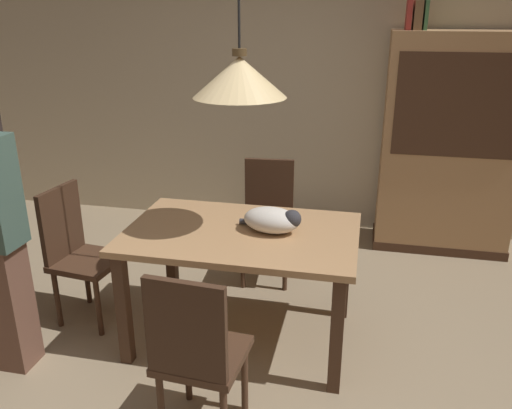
# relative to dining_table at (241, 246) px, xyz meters

# --- Properties ---
(ground) EXTENTS (10.00, 10.00, 0.00)m
(ground) POSITION_rel_dining_table_xyz_m (0.08, -0.59, -0.65)
(ground) COLOR #998466
(back_wall) EXTENTS (6.40, 0.10, 2.90)m
(back_wall) POSITION_rel_dining_table_xyz_m (0.08, 2.06, 0.80)
(back_wall) COLOR beige
(back_wall) RESTS_ON ground
(dining_table) EXTENTS (1.40, 0.90, 0.75)m
(dining_table) POSITION_rel_dining_table_xyz_m (0.00, 0.00, 0.00)
(dining_table) COLOR tan
(dining_table) RESTS_ON ground
(chair_left_side) EXTENTS (0.44, 0.44, 0.93)m
(chair_left_side) POSITION_rel_dining_table_xyz_m (-1.13, 0.01, -0.14)
(chair_left_side) COLOR #472D1E
(chair_left_side) RESTS_ON ground
(chair_far_back) EXTENTS (0.43, 0.43, 0.93)m
(chair_far_back) POSITION_rel_dining_table_xyz_m (-0.01, 0.88, -0.14)
(chair_far_back) COLOR #472D1E
(chair_far_back) RESTS_ON ground
(chair_near_front) EXTENTS (0.43, 0.43, 0.93)m
(chair_near_front) POSITION_rel_dining_table_xyz_m (-0.01, -0.88, -0.14)
(chair_near_front) COLOR #472D1E
(chair_near_front) RESTS_ON ground
(cat_sleeping) EXTENTS (0.39, 0.26, 0.16)m
(cat_sleeping) POSITION_rel_dining_table_xyz_m (0.19, 0.03, 0.18)
(cat_sleeping) COLOR silver
(cat_sleeping) RESTS_ON dining_table
(pendant_lamp) EXTENTS (0.52, 0.52, 1.30)m
(pendant_lamp) POSITION_rel_dining_table_xyz_m (-0.00, 0.00, 1.01)
(pendant_lamp) COLOR beige
(hutch_bookcase) EXTENTS (1.12, 0.45, 1.85)m
(hutch_bookcase) POSITION_rel_dining_table_xyz_m (1.38, 1.73, 0.24)
(hutch_bookcase) COLOR tan
(hutch_bookcase) RESTS_ON ground
(book_red_tall) EXTENTS (0.04, 0.22, 0.28)m
(book_red_tall) POSITION_rel_dining_table_xyz_m (0.95, 1.73, 1.34)
(book_red_tall) COLOR #B73833
(book_red_tall) RESTS_ON hutch_bookcase
(book_brown_thick) EXTENTS (0.06, 0.24, 0.22)m
(book_brown_thick) POSITION_rel_dining_table_xyz_m (1.02, 1.73, 1.31)
(book_brown_thick) COLOR brown
(book_brown_thick) RESTS_ON hutch_bookcase
(book_green_slim) EXTENTS (0.03, 0.20, 0.26)m
(book_green_slim) POSITION_rel_dining_table_xyz_m (1.08, 1.73, 1.33)
(book_green_slim) COLOR #427A4C
(book_green_slim) RESTS_ON hutch_bookcase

